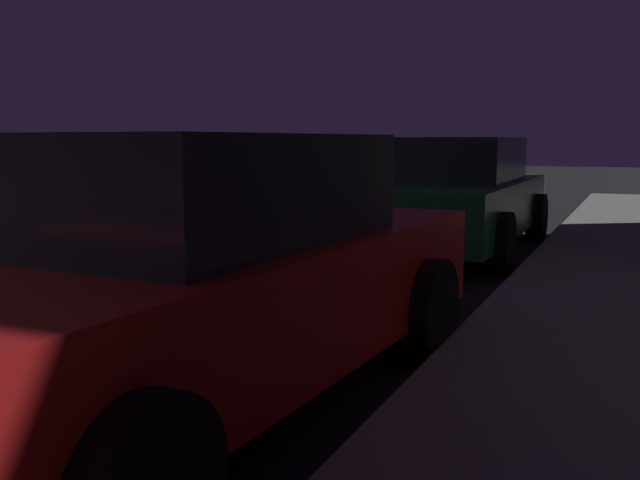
% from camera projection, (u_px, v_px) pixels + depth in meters
% --- Properties ---
extents(car_red, '(2.30, 4.46, 1.43)m').
position_uv_depth(car_red, '(173.00, 275.00, 3.77)').
color(car_red, maroon).
rests_on(car_red, ground).
extents(car_green, '(2.05, 4.40, 1.43)m').
position_uv_depth(car_green, '(448.00, 196.00, 9.06)').
color(car_green, '#19592D').
rests_on(car_green, ground).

